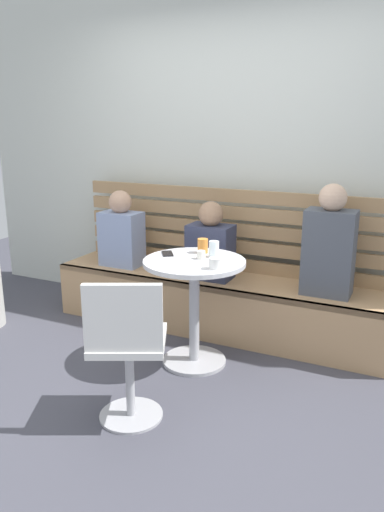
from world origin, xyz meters
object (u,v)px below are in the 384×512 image
Objects in this scene: white_chair at (127,346)px; cup_tumbler_orange at (203,246)px; person_child_middle at (121,233)px; person_adult at (329,246)px; booth_bench at (217,303)px; person_child_left at (210,245)px; cup_water_clear at (214,249)px; cup_espresso_small at (201,255)px; cafe_table at (194,292)px; cup_ceramic_white at (215,263)px; phone_on_table at (167,254)px.

white_chair is 1.05m from cup_tumbler_orange.
person_adult is at bearing 0.37° from person_child_middle.
person_child_left is at bearing -138.86° from booth_bench.
cup_water_clear is (0.10, 0.93, 0.33)m from white_chair.
cup_water_clear is 1.96× the size of cup_espresso_small.
person_adult is 0.81m from cup_water_clear.
cafe_table is at bearing -77.25° from person_child_left.
cup_water_clear is 0.10m from cup_espresso_small.
person_adult is at bearing 1.11° from person_child_left.
cup_ceramic_white is at bearing -31.68° from cafe_table.
phone_on_table is at bearing 157.51° from cup_ceramic_white.
booth_bench is 3.46× the size of person_adult.
cafe_table is 7.40× the size of cup_tumbler_orange.
person_child_left is 0.38m from cup_tumbler_orange.
phone_on_table is (-0.26, 0.01, -0.02)m from cup_espresso_small.
cafe_table is at bearing -82.03° from cup_tumbler_orange.
booth_bench is 4.49× the size of person_child_left.
person_child_middle is at bearing 158.22° from cup_tumbler_orange.
person_adult is at bearing 33.34° from cup_water_clear.
cup_ceramic_white reaches higher than phone_on_table.
person_child_left reaches higher than cup_water_clear.
cup_espresso_small is (0.03, 0.05, 0.25)m from cafe_table.
phone_on_table is at bearing 104.22° from white_chair.
phone_on_table reaches higher than booth_bench.
white_chair is at bearing -55.71° from person_child_middle.
cup_tumbler_orange is (0.06, -0.40, 0.57)m from booth_bench.
person_adult is at bearing 35.24° from cup_espresso_small.
cup_espresso_small is (-0.06, -0.08, -0.03)m from cup_water_clear.
person_child_middle is (-0.93, 1.36, 0.26)m from white_chair.
cup_espresso_small is 0.26m from phone_on_table.
person_adult is at bearing 60.56° from white_chair.
white_chair is 0.93m from phone_on_table.
person_child_middle is at bearing 179.57° from person_child_left.
cup_ceramic_white is at bearing -64.08° from person_child_left.
phone_on_table is (-0.11, -0.50, 0.04)m from person_child_left.
phone_on_table is (-0.32, -0.07, -0.05)m from cup_water_clear.
cup_water_clear is (0.17, -0.47, 0.57)m from booth_bench.
cup_water_clear is at bearing -22.86° from person_child_middle.
white_chair is (0.07, -1.40, 0.24)m from booth_bench.
cup_tumbler_orange is 0.39m from cup_ceramic_white.
cup_espresso_small is at bearing -78.59° from booth_bench.
cup_espresso_small is 0.15m from cup_tumbler_orange.
cup_tumbler_orange is at bearing -74.78° from person_child_left.
white_chair reaches higher than phone_on_table.
booth_bench is 24.55× the size of cup_water_clear.
person_child_left is 0.82m from person_child_middle.
person_child_left is 10.74× the size of cup_espresso_small.
person_child_middle is (-1.71, -0.01, -0.07)m from person_adult.
cafe_table is at bearing 148.32° from cup_ceramic_white.
cafe_table is at bearing -47.38° from phone_on_table.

